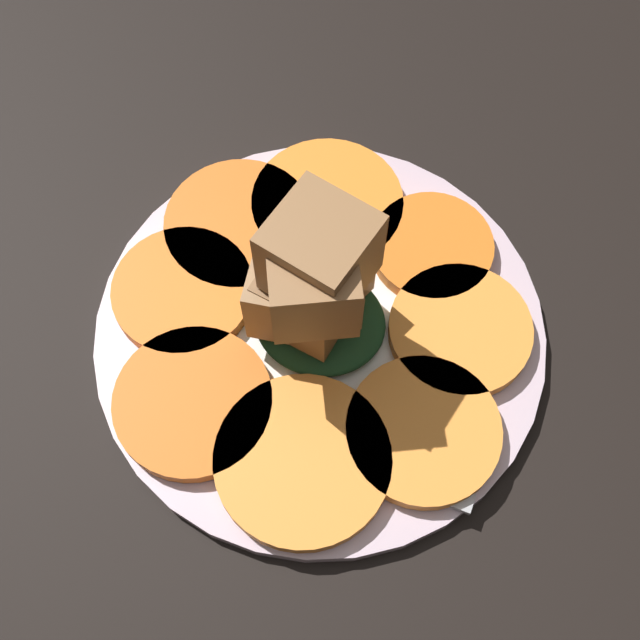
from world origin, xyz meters
TOP-DOWN VIEW (x-y plane):
  - table_slab at (0.00, 0.00)cm, footprint 120.00×120.00cm
  - plate at (0.00, 0.00)cm, footprint 26.69×26.69cm
  - carrot_slice_0 at (1.15, -8.15)cm, footprint 9.70×9.70cm
  - carrot_slice_1 at (7.14, -4.87)cm, footprint 8.60×8.60cm
  - carrot_slice_2 at (8.01, 1.66)cm, footprint 8.38×8.38cm
  - carrot_slice_3 at (5.33, 6.72)cm, footprint 7.51×7.51cm
  - carrot_slice_4 at (-1.65, 8.14)cm, footprint 9.53×9.53cm
  - carrot_slice_5 at (-6.56, 5.29)cm, footprint 9.29×9.29cm
  - carrot_slice_6 at (-8.45, -0.31)cm, footprint 8.45×8.45cm
  - carrot_slice_7 at (-5.65, -6.49)cm, footprint 8.94×8.94cm
  - center_pile at (-0.36, 0.09)cm, footprint 7.73×8.53cm
  - fork at (1.45, -6.93)cm, footprint 17.51×3.96cm

SIDE VIEW (x-z plane):
  - table_slab at x=0.00cm, z-range 0.00..2.00cm
  - plate at x=0.00cm, z-range 1.99..3.04cm
  - fork at x=1.45cm, z-range 3.10..3.50cm
  - carrot_slice_0 at x=1.15cm, z-range 3.10..4.09cm
  - carrot_slice_1 at x=7.14cm, z-range 3.10..4.09cm
  - carrot_slice_2 at x=8.01cm, z-range 3.10..4.09cm
  - carrot_slice_3 at x=5.33cm, z-range 3.10..4.09cm
  - carrot_slice_4 at x=-1.65cm, z-range 3.10..4.09cm
  - carrot_slice_5 at x=-6.56cm, z-range 3.10..4.09cm
  - carrot_slice_6 at x=-8.45cm, z-range 3.10..4.09cm
  - carrot_slice_7 at x=-5.65cm, z-range 3.10..4.09cm
  - center_pile at x=-0.36cm, z-range 2.42..13.50cm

